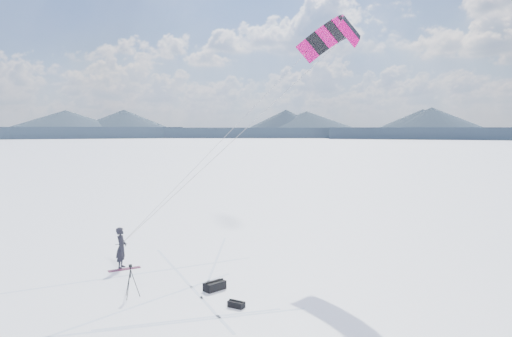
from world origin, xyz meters
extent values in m
plane|color=white|center=(0.00, 0.00, 0.00)|extent=(1800.00, 1800.00, 0.00)
cube|color=#15212F|center=(160.00, 277.13, 2.19)|extent=(152.40, 113.97, 4.37)
cone|color=#15212F|center=(160.00, 277.13, 4.37)|extent=(87.43, 87.43, 8.00)
cube|color=#15212F|center=(55.57, 315.14, 2.19)|extent=(155.54, 70.36, 4.37)
cone|color=#15212F|center=(55.57, 315.14, 4.37)|extent=(74.14, 74.14, 8.00)
cube|color=#15212F|center=(-55.57, 315.14, 2.19)|extent=(155.54, 70.36, 4.37)
cone|color=#15212F|center=(-55.57, 315.14, 4.37)|extent=(74.14, 74.14, 8.00)
cube|color=#B0BFD8|center=(-3.30, -1.70, 0.00)|extent=(3.52, 7.29, 0.01)
cube|color=#B0BFD8|center=(-1.60, 0.60, 0.00)|extent=(6.45, 7.79, 0.01)
cube|color=#B0BFD8|center=(0.10, 2.90, 0.00)|extent=(11.66, 3.07, 0.01)
cube|color=#B0BFD8|center=(1.80, -2.80, 0.00)|extent=(1.27, 5.91, 0.01)
cube|color=#B0BFD8|center=(3.50, -0.50, 0.00)|extent=(6.52, 4.83, 0.01)
imported|color=black|center=(-1.40, 3.49, 0.00)|extent=(0.59, 0.79, 1.97)
cube|color=maroon|center=(-1.26, 3.20, 0.02)|extent=(1.51, 0.80, 0.04)
cylinder|color=black|center=(-0.49, -0.82, 0.56)|extent=(0.37, 0.07, 1.14)
cylinder|color=black|center=(-0.77, -0.70, 0.56)|extent=(0.24, 0.31, 1.14)
cylinder|color=black|center=(-0.73, -0.99, 0.56)|extent=(0.17, 0.35, 1.14)
cylinder|color=black|center=(-0.67, -0.84, 0.97)|extent=(0.03, 0.03, 0.34)
cube|color=black|center=(-0.67, -0.84, 1.19)|extent=(0.07, 0.07, 0.05)
cube|color=black|center=(-0.67, -0.84, 1.27)|extent=(0.13, 0.10, 0.10)
cylinder|color=black|center=(-0.67, -0.75, 1.27)|extent=(0.07, 0.10, 0.07)
cube|color=black|center=(2.67, -0.53, 0.17)|extent=(1.01, 0.89, 0.35)
cylinder|color=black|center=(2.67, -0.53, 0.37)|extent=(0.77, 0.58, 0.09)
cube|color=black|center=(3.28, -2.65, 0.12)|extent=(0.67, 0.64, 0.23)
cylinder|color=black|center=(3.28, -2.65, 0.25)|extent=(0.50, 0.44, 0.07)
cube|color=#C40463|center=(9.09, 1.59, 10.98)|extent=(1.29, 0.63, 1.34)
cube|color=black|center=(9.42, 2.15, 11.34)|extent=(1.20, 0.73, 1.27)
cube|color=#C40463|center=(9.65, 2.82, 11.61)|extent=(1.09, 0.79, 1.17)
cube|color=black|center=(9.77, 3.56, 11.78)|extent=(0.98, 0.81, 1.07)
cube|color=#C40463|center=(9.77, 4.34, 11.83)|extent=(0.98, 0.81, 0.97)
cube|color=black|center=(9.65, 5.11, 11.78)|extent=(1.09, 0.80, 1.07)
cube|color=#C40463|center=(9.42, 5.83, 11.61)|extent=(1.19, 0.76, 1.17)
cube|color=black|center=(9.09, 6.45, 11.34)|extent=(1.28, 0.69, 1.27)
cube|color=#C40463|center=(8.68, 6.96, 10.98)|extent=(1.35, 0.57, 1.34)
cylinder|color=gray|center=(3.84, 2.54, 6.07)|extent=(10.51, 1.92, 9.84)
cylinder|color=gray|center=(3.64, 5.22, 6.07)|extent=(10.10, 3.49, 9.84)
cylinder|color=black|center=(-1.40, 3.49, 1.15)|extent=(0.55, 0.07, 0.03)
camera|label=1|loc=(0.86, -20.58, 6.66)|focal=35.00mm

